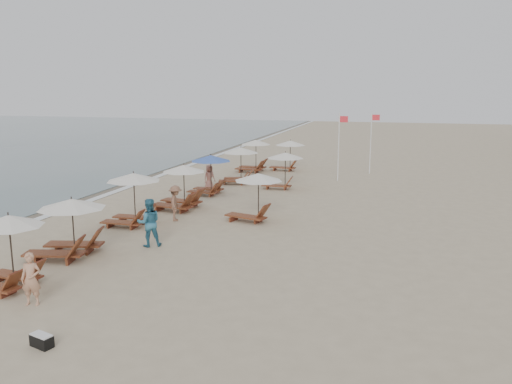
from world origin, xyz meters
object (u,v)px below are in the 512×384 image
(lounger_station_0, at_px, (6,251))
(lounger_station_4, at_px, (208,173))
(lounger_station_1, at_px, (67,228))
(lounger_station_3, at_px, (179,189))
(beachgoer_mid_b, at_px, (176,203))
(beachgoer_mid_a, at_px, (149,223))
(flag_pole_near, at_px, (339,143))
(lounger_station_2, at_px, (130,197))
(inland_station_1, at_px, (282,165))
(duffel_bag, at_px, (42,340))
(beachgoer_far_b, at_px, (209,177))
(lounger_station_5, at_px, (238,164))
(beachgoer_near, at_px, (31,279))
(inland_station_2, at_px, (287,152))
(inland_station_0, at_px, (253,192))
(lounger_station_6, at_px, (253,156))

(lounger_station_0, relative_size, lounger_station_4, 0.95)
(lounger_station_1, xyz_separation_m, lounger_station_3, (0.75, 8.20, -0.05))
(lounger_station_0, xyz_separation_m, beachgoer_mid_b, (1.43, 9.19, -0.36))
(beachgoer_mid_a, relative_size, flag_pole_near, 0.42)
(lounger_station_3, relative_size, lounger_station_4, 1.10)
(lounger_station_2, xyz_separation_m, beachgoer_mid_b, (1.57, 1.32, -0.45))
(lounger_station_0, xyz_separation_m, inland_station_1, (4.43, 18.12, 0.28))
(lounger_station_2, height_order, duffel_bag, lounger_station_2)
(lounger_station_3, bearing_deg, duffel_bag, -79.01)
(beachgoer_far_b, height_order, flag_pole_near, flag_pole_near)
(lounger_station_2, bearing_deg, beachgoer_mid_a, -49.82)
(beachgoer_mid_b, bearing_deg, lounger_station_5, -18.99)
(beachgoer_near, height_order, duffel_bag, beachgoer_near)
(beachgoer_mid_a, xyz_separation_m, beachgoer_far_b, (-1.87, 11.50, -0.18))
(lounger_station_3, relative_size, duffel_bag, 4.34)
(lounger_station_2, relative_size, inland_station_1, 1.01)
(lounger_station_2, height_order, inland_station_1, lounger_station_2)
(beachgoer_near, bearing_deg, beachgoer_mid_a, 67.98)
(inland_station_1, xyz_separation_m, inland_station_2, (-1.28, 7.18, -0.07))
(inland_station_1, height_order, beachgoer_mid_b, inland_station_1)
(inland_station_0, relative_size, duffel_bag, 4.32)
(lounger_station_2, xyz_separation_m, duffel_bag, (3.53, -10.78, -1.11))
(lounger_station_5, relative_size, inland_station_1, 1.00)
(lounger_station_4, xyz_separation_m, inland_station_1, (3.72, 2.78, 0.20))
(lounger_station_4, height_order, lounger_station_6, lounger_station_6)
(lounger_station_4, bearing_deg, inland_station_2, 76.21)
(lounger_station_6, bearing_deg, lounger_station_3, -90.93)
(lounger_station_6, relative_size, inland_station_1, 1.01)
(lounger_station_4, relative_size, inland_station_1, 0.97)
(lounger_station_2, distance_m, inland_station_1, 11.22)
(lounger_station_4, xyz_separation_m, duffel_bag, (2.69, -18.25, -1.11))
(lounger_station_3, bearing_deg, flag_pole_near, 57.51)
(lounger_station_6, relative_size, beachgoer_mid_b, 1.55)
(inland_station_0, xyz_separation_m, beachgoer_far_b, (-4.66, 6.64, -0.62))
(lounger_station_0, xyz_separation_m, lounger_station_4, (0.71, 15.34, 0.08))
(lounger_station_2, height_order, lounger_station_3, lounger_station_2)
(lounger_station_6, bearing_deg, inland_station_0, -73.85)
(inland_station_2, bearing_deg, lounger_station_4, -103.79)
(lounger_station_2, height_order, beachgoer_near, lounger_station_2)
(lounger_station_5, distance_m, beachgoer_mid_b, 10.09)
(beachgoer_mid_b, distance_m, beachgoer_far_b, 7.62)
(lounger_station_6, height_order, inland_station_2, lounger_station_6)
(beachgoer_near, relative_size, flag_pole_near, 0.34)
(beachgoer_mid_b, relative_size, duffel_bag, 2.64)
(inland_station_0, height_order, beachgoer_near, inland_station_0)
(lounger_station_1, distance_m, lounger_station_2, 4.65)
(beachgoer_mid_a, bearing_deg, inland_station_1, -131.40)
(lounger_station_1, distance_m, beachgoer_mid_b, 6.17)
(lounger_station_6, bearing_deg, duffel_bag, -84.57)
(lounger_station_1, relative_size, flag_pole_near, 0.64)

